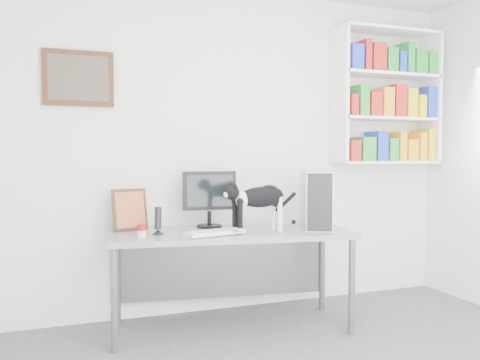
# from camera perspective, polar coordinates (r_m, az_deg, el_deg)

# --- Properties ---
(room) EXTENTS (4.01, 4.01, 2.70)m
(room) POSITION_cam_1_polar(r_m,az_deg,el_deg) (2.57, 15.33, 3.32)
(room) COLOR #5E5E63
(room) RESTS_ON ground
(bookshelf) EXTENTS (1.03, 0.28, 1.24)m
(bookshelf) POSITION_cam_1_polar(r_m,az_deg,el_deg) (4.91, 16.16, 8.95)
(bookshelf) COLOR white
(bookshelf) RESTS_ON room
(wall_art) EXTENTS (0.52, 0.04, 0.42)m
(wall_art) POSITION_cam_1_polar(r_m,az_deg,el_deg) (4.10, -17.69, 10.83)
(wall_art) COLOR #432515
(wall_art) RESTS_ON room
(desk) EXTENTS (1.87, 0.95, 0.75)m
(desk) POSITION_cam_1_polar(r_m,az_deg,el_deg) (3.91, -1.03, -11.16)
(desk) COLOR gray
(desk) RESTS_ON room
(monitor) EXTENTS (0.44, 0.23, 0.45)m
(monitor) POSITION_cam_1_polar(r_m,az_deg,el_deg) (4.01, -3.47, -2.12)
(monitor) COLOR black
(monitor) RESTS_ON desk
(keyboard) EXTENTS (0.46, 0.26, 0.03)m
(keyboard) POSITION_cam_1_polar(r_m,az_deg,el_deg) (3.66, -2.89, -5.92)
(keyboard) COLOR white
(keyboard) RESTS_ON desk
(pc_tower) EXTENTS (0.34, 0.49, 0.44)m
(pc_tower) POSITION_cam_1_polar(r_m,az_deg,el_deg) (4.03, 8.51, -2.19)
(pc_tower) COLOR #AEAEB3
(pc_tower) RESTS_ON desk
(speaker) EXTENTS (0.12, 0.12, 0.21)m
(speaker) POSITION_cam_1_polar(r_m,az_deg,el_deg) (3.71, -9.20, -4.46)
(speaker) COLOR black
(speaker) RESTS_ON desk
(leaning_print) EXTENTS (0.28, 0.15, 0.33)m
(leaning_print) POSITION_cam_1_polar(r_m,az_deg,el_deg) (3.96, -12.28, -3.17)
(leaning_print) COLOR #432515
(leaning_print) RESTS_ON desk
(soup_can) EXTENTS (0.07, 0.07, 0.09)m
(soup_can) POSITION_cam_1_polar(r_m,az_deg,el_deg) (3.61, -10.99, -5.63)
(soup_can) COLOR #A00D0E
(soup_can) RESTS_ON desk
(cat) EXTENTS (0.60, 0.29, 0.36)m
(cat) POSITION_cam_1_polar(r_m,az_deg,el_deg) (3.71, 2.19, -3.27)
(cat) COLOR black
(cat) RESTS_ON desk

